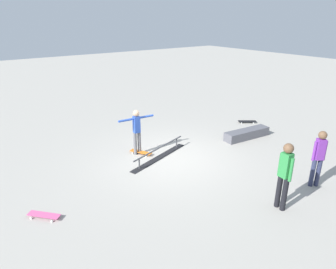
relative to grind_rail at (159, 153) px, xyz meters
name	(u,v)px	position (x,y,z in m)	size (l,w,h in m)	color
ground_plane	(170,158)	(-0.26, 0.27, -0.17)	(60.00, 60.00, 0.00)	#ADA89E
grind_rail	(159,153)	(0.00, 0.00, 0.00)	(2.67, 1.07, 0.38)	black
skate_ledge	(247,134)	(-3.78, 0.56, 0.01)	(1.98, 0.47, 0.35)	#595960
skater_main	(137,129)	(0.44, -0.69, 0.76)	(1.28, 0.22, 1.59)	slate
skateboard_main	(141,152)	(0.36, -0.61, -0.09)	(0.55, 0.80, 0.09)	orange
bystander_green_shirt	(285,173)	(-0.80, 4.16, 0.83)	(0.24, 0.40, 1.76)	black
bystander_purple_shirt	(319,156)	(-2.50, 4.07, 0.77)	(0.35, 0.28, 1.65)	#2D3351
loose_skateboard_pink	(44,215)	(4.09, 1.10, -0.09)	(0.68, 0.73, 0.09)	#E05993
loose_skateboard_black	(247,121)	(-5.23, -0.64, -0.09)	(0.76, 0.63, 0.09)	black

